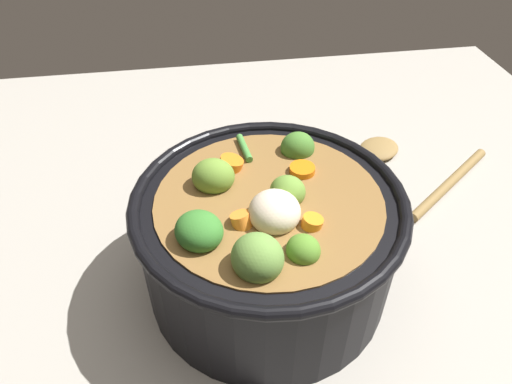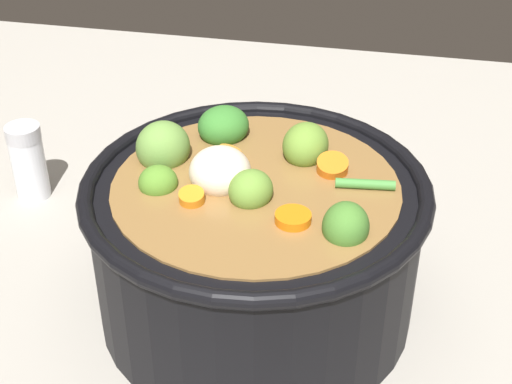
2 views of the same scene
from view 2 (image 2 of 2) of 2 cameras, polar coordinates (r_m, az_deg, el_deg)
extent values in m
plane|color=#9E998E|center=(0.65, -0.02, -8.45)|extent=(1.10, 1.10, 0.00)
cylinder|color=black|center=(0.61, -0.02, -4.31)|extent=(0.25, 0.25, 0.12)
torus|color=black|center=(0.57, -0.02, 0.35)|extent=(0.27, 0.27, 0.01)
cylinder|color=olive|center=(0.61, -0.02, -3.95)|extent=(0.22, 0.22, 0.11)
ellipsoid|color=#65913F|center=(0.61, -6.95, 3.34)|extent=(0.06, 0.06, 0.04)
ellipsoid|color=#53862A|center=(0.58, -7.32, 0.71)|extent=(0.04, 0.04, 0.03)
ellipsoid|color=#457B2D|center=(0.53, 6.71, -2.58)|extent=(0.03, 0.04, 0.03)
ellipsoid|color=olive|center=(0.61, 3.72, 3.50)|extent=(0.04, 0.05, 0.04)
ellipsoid|color=#36782C|center=(0.63, -2.45, 4.95)|extent=(0.06, 0.06, 0.03)
ellipsoid|color=olive|center=(0.55, -0.10, 0.10)|extent=(0.04, 0.05, 0.03)
cylinder|color=orange|center=(0.53, 2.78, -2.10)|extent=(0.03, 0.03, 0.01)
cylinder|color=orange|center=(0.59, 5.72, 1.71)|extent=(0.03, 0.03, 0.02)
cylinder|color=orange|center=(0.60, -2.14, 2.55)|extent=(0.03, 0.03, 0.02)
cylinder|color=orange|center=(0.56, -4.81, -0.57)|extent=(0.02, 0.02, 0.02)
ellipsoid|color=beige|center=(0.57, -2.68, 1.56)|extent=(0.06, 0.06, 0.04)
cylinder|color=#45893B|center=(0.57, 8.16, 0.59)|extent=(0.04, 0.01, 0.01)
cylinder|color=silver|center=(0.79, -16.55, 1.75)|extent=(0.03, 0.03, 0.07)
cylinder|color=#B7B7BC|center=(0.77, -17.02, 4.24)|extent=(0.03, 0.03, 0.01)
camera|label=1|loc=(0.68, -30.54, 28.08)|focal=32.76mm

